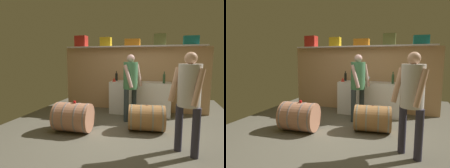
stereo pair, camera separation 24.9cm
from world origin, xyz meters
The scene contains 19 objects.
ground_plane centered at (0.00, 0.56, -0.01)m, with size 5.64×7.70×0.02m, color #5C5849.
back_wall_panel centered at (0.00, 2.25, 0.97)m, with size 4.44×0.10×1.94m, color tan.
high_shelf_board centered at (0.00, 2.10, 1.96)m, with size 4.09×0.40×0.03m, color white.
toolcase_red centered at (-1.64, 2.10, 2.15)m, with size 0.36×0.25×0.34m, color red.
toolcase_yellow centered at (-0.81, 2.10, 2.11)m, with size 0.34×0.20×0.27m, color yellow.
toolcase_orange centered at (0.02, 2.10, 2.08)m, with size 0.44×0.28×0.20m, color orange.
toolcase_olive centered at (0.80, 2.10, 2.14)m, with size 0.34×0.19×0.32m, color olive.
toolcase_teal centered at (1.63, 2.10, 2.10)m, with size 0.39×0.19×0.24m, color #197776.
work_cabinet centered at (0.30, 1.89, 0.47)m, with size 1.72×0.61×0.94m, color white.
wine_bottle_green centered at (0.96, 1.75, 1.08)m, with size 0.07×0.07×0.32m.
wine_bottle_dark centered at (-0.44, 2.00, 1.06)m, with size 0.08×0.08×0.29m.
wine_bottle_clear centered at (-0.07, 1.97, 1.08)m, with size 0.08×0.08×0.33m.
wine_glass centered at (0.28, 1.95, 1.05)m, with size 0.09×0.09×0.16m.
red_funnel centered at (-0.45, 1.75, 1.00)m, with size 0.11×0.11×0.13m, color red.
wine_barrel_near centered at (-0.93, 0.11, 0.32)m, with size 0.82×0.68×0.65m.
wine_barrel_far centered at (0.62, 0.59, 0.29)m, with size 0.85×0.67×0.59m.
tasting_cup centered at (-0.89, 0.11, 0.67)m, with size 0.06×0.06×0.05m, color red.
winemaker_pouring centered at (1.37, -0.29, 1.05)m, with size 0.56×0.53×1.71m.
visitor_tasting centered at (0.14, 1.21, 1.05)m, with size 0.49×0.56×1.71m.
Camera 1 is at (1.00, -3.53, 1.61)m, focal length 30.22 mm.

